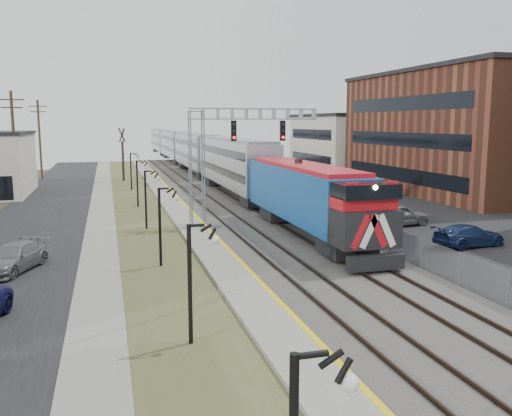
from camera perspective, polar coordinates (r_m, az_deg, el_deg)
name	(u,v)px	position (r m, az deg, el deg)	size (l,w,h in m)	color
street_west	(40,217)	(44.56, -21.75, -0.88)	(7.00, 120.00, 0.04)	black
sidewalk	(101,214)	(44.26, -15.96, -0.62)	(2.00, 120.00, 0.08)	gray
grass_median	(140,213)	(44.32, -12.09, -0.47)	(4.00, 120.00, 0.06)	#4A512B
platform	(178,210)	(44.57, -8.24, -0.20)	(2.00, 120.00, 0.24)	gray
ballast_bed	(237,208)	(45.45, -1.97, 0.04)	(8.00, 120.00, 0.20)	#595651
parking_lot	(367,203)	(49.60, 11.64, 0.52)	(16.00, 120.00, 0.04)	black
platform_edge	(188,208)	(44.67, -7.12, 0.01)	(0.24, 120.00, 0.01)	gold
track_near	(214,207)	(45.01, -4.45, 0.16)	(1.58, 120.00, 0.15)	#2D2119
track_far	(255,205)	(45.79, -0.15, 0.34)	(1.58, 120.00, 0.15)	#2D2119
train	(192,152)	(79.09, -6.75, 5.86)	(3.00, 108.65, 5.33)	#13509E
signal_gantry	(221,146)	(37.49, -3.68, 6.56)	(9.00, 1.07, 8.15)	gray
lampposts	(159,227)	(27.56, -10.13, -1.95)	(0.14, 62.14, 4.00)	black
fence	(285,198)	(46.49, 3.06, 1.11)	(0.04, 120.00, 1.60)	gray
bare_trees	(29,178)	(48.21, -22.82, 2.97)	(12.30, 42.30, 5.95)	#382D23
car_lot_d	(469,236)	(33.79, 21.50, -2.78)	(1.79, 4.40, 1.28)	navy
car_lot_e	(398,215)	(38.94, 14.71, -0.75)	(1.83, 4.54, 1.55)	slate
car_lot_f	(364,203)	(44.63, 11.25, 0.49)	(1.48, 4.23, 1.40)	#0A3618
car_street_b	(13,258)	(28.85, -24.21, -4.86)	(1.83, 4.50, 1.31)	slate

